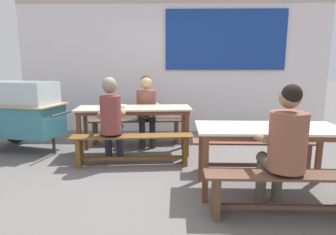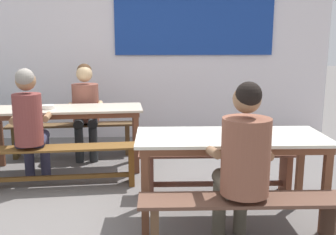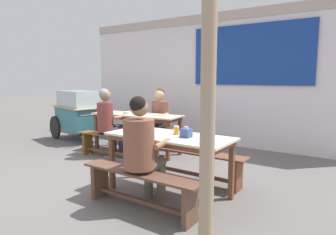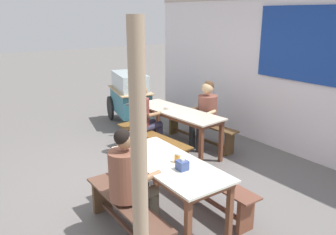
# 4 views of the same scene
# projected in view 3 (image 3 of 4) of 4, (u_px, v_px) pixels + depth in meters

# --- Properties ---
(ground_plane) EXTENTS (40.00, 40.00, 0.00)m
(ground_plane) POSITION_uv_depth(u_px,v_px,m) (123.00, 172.00, 4.74)
(ground_plane) COLOR slate
(backdrop_wall) EXTENTS (6.55, 0.23, 2.89)m
(backdrop_wall) POSITION_uv_depth(u_px,v_px,m) (205.00, 76.00, 6.78)
(backdrop_wall) COLOR silver
(backdrop_wall) RESTS_ON ground_plane
(dining_table_far) EXTENTS (1.89, 0.76, 0.77)m
(dining_table_far) POSITION_uv_depth(u_px,v_px,m) (137.00, 118.00, 5.90)
(dining_table_far) COLOR beige
(dining_table_far) RESTS_ON ground_plane
(dining_table_near) EXTENTS (1.63, 0.71, 0.77)m
(dining_table_near) POSITION_uv_depth(u_px,v_px,m) (169.00, 141.00, 3.78)
(dining_table_near) COLOR silver
(dining_table_near) RESTS_ON ground_plane
(bench_far_back) EXTENTS (1.76, 0.39, 0.45)m
(bench_far_back) POSITION_uv_depth(u_px,v_px,m) (152.00, 133.00, 6.46)
(bench_far_back) COLOR brown
(bench_far_back) RESTS_ON ground_plane
(bench_far_front) EXTENTS (1.79, 0.43, 0.45)m
(bench_far_front) POSITION_uv_depth(u_px,v_px,m) (119.00, 143.00, 5.45)
(bench_far_front) COLOR brown
(bench_far_front) RESTS_ON ground_plane
(bench_near_back) EXTENTS (1.65, 0.29, 0.45)m
(bench_near_back) POSITION_uv_depth(u_px,v_px,m) (192.00, 161.00, 4.31)
(bench_near_back) COLOR brown
(bench_near_back) RESTS_ON ground_plane
(bench_near_front) EXTENTS (1.55, 0.30, 0.45)m
(bench_near_front) POSITION_uv_depth(u_px,v_px,m) (140.00, 185.00, 3.35)
(bench_near_front) COLOR brown
(bench_near_front) RESTS_ON ground_plane
(food_cart) EXTENTS (1.77, 1.07, 1.18)m
(food_cart) POSITION_uv_depth(u_px,v_px,m) (78.00, 112.00, 7.05)
(food_cart) COLOR teal
(food_cart) RESTS_ON ground_plane
(person_near_front) EXTENTS (0.48, 0.57, 1.30)m
(person_near_front) POSITION_uv_depth(u_px,v_px,m) (142.00, 146.00, 3.35)
(person_near_front) COLOR #655F4F
(person_near_front) RESTS_ON ground_plane
(person_left_back_turned) EXTENTS (0.44, 0.57, 1.30)m
(person_left_back_turned) POSITION_uv_depth(u_px,v_px,m) (108.00, 118.00, 5.60)
(person_left_back_turned) COLOR #32314A
(person_left_back_turned) RESTS_ON ground_plane
(person_center_facing) EXTENTS (0.50, 0.56, 1.27)m
(person_center_facing) POSITION_uv_depth(u_px,v_px,m) (159.00, 114.00, 6.26)
(person_center_facing) COLOR #25282A
(person_center_facing) RESTS_ON ground_plane
(tissue_box) EXTENTS (0.12, 0.11, 0.13)m
(tissue_box) POSITION_uv_depth(u_px,v_px,m) (186.00, 133.00, 3.62)
(tissue_box) COLOR #3C4F8A
(tissue_box) RESTS_ON dining_table_near
(condiment_jar) EXTENTS (0.07, 0.07, 0.11)m
(condiment_jar) POSITION_uv_depth(u_px,v_px,m) (176.00, 130.00, 3.79)
(condiment_jar) COLOR orange
(condiment_jar) RESTS_ON dining_table_near
(soup_bowl) EXTENTS (0.15, 0.15, 0.05)m
(soup_bowl) POSITION_uv_depth(u_px,v_px,m) (127.00, 113.00, 5.93)
(soup_bowl) COLOR silver
(soup_bowl) RESTS_ON dining_table_far
(wooden_support_post) EXTENTS (0.12, 0.12, 2.44)m
(wooden_support_post) POSITION_uv_depth(u_px,v_px,m) (208.00, 114.00, 2.30)
(wooden_support_post) COLOR tan
(wooden_support_post) RESTS_ON ground_plane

